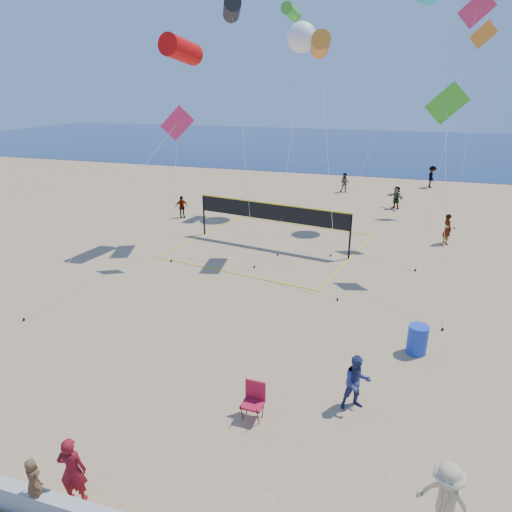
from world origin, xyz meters
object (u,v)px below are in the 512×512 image
(trash_barrel, at_px, (417,340))
(volleyball_net, at_px, (271,217))
(woman, at_px, (72,470))
(camp_chair, at_px, (254,398))

(trash_barrel, distance_m, volleyball_net, 11.75)
(trash_barrel, relative_size, volleyball_net, 0.09)
(woman, relative_size, trash_barrel, 1.64)
(trash_barrel, bearing_deg, woman, -130.49)
(woman, xyz_separation_m, volleyball_net, (-0.49, 17.18, 0.85))
(trash_barrel, xyz_separation_m, volleyball_net, (-7.52, 8.95, 1.16))
(woman, height_order, trash_barrel, woman)
(volleyball_net, bearing_deg, camp_chair, -65.82)
(trash_barrel, bearing_deg, camp_chair, -132.48)
(camp_chair, distance_m, trash_barrel, 6.22)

